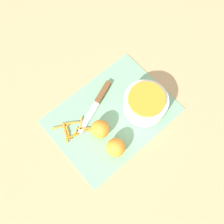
{
  "coord_description": "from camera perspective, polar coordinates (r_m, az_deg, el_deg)",
  "views": [
    {
      "loc": [
        0.22,
        0.26,
        0.92
      ],
      "look_at": [
        0.0,
        0.0,
        0.04
      ],
      "focal_mm": 42.0,
      "sensor_mm": 36.0,
      "label": 1
    }
  ],
  "objects": [
    {
      "name": "ground_plane",
      "position": [
        0.98,
        0.0,
        -0.75
      ],
      "size": [
        4.0,
        4.0,
        0.0
      ],
      "primitive_type": "plane",
      "color": "tan"
    },
    {
      "name": "bowl_speckled",
      "position": [
        0.96,
        7.29,
        1.94
      ],
      "size": [
        0.16,
        0.16,
        0.09
      ],
      "color": "silver",
      "rests_on": "cutting_board"
    },
    {
      "name": "peel_pile",
      "position": [
        0.96,
        -8.69,
        -3.86
      ],
      "size": [
        0.12,
        0.1,
        0.01
      ],
      "color": "orange",
      "rests_on": "cutting_board"
    },
    {
      "name": "knife",
      "position": [
        1.0,
        -2.69,
        3.14
      ],
      "size": [
        0.22,
        0.1,
        0.02
      ],
      "rotation": [
        0.0,
        0.0,
        0.36
      ],
      "color": "brown",
      "rests_on": "cutting_board"
    },
    {
      "name": "orange_right",
      "position": [
        0.92,
        -2.62,
        -3.74
      ],
      "size": [
        0.07,
        0.07,
        0.07
      ],
      "color": "orange",
      "rests_on": "cutting_board"
    },
    {
      "name": "cutting_board",
      "position": [
        0.98,
        0.0,
        -0.69
      ],
      "size": [
        0.45,
        0.33,
        0.01
      ],
      "color": "#75AD84",
      "rests_on": "ground_plane"
    },
    {
      "name": "orange_left",
      "position": [
        0.91,
        0.84,
        -7.73
      ],
      "size": [
        0.07,
        0.07,
        0.07
      ],
      "color": "orange",
      "rests_on": "cutting_board"
    }
  ]
}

